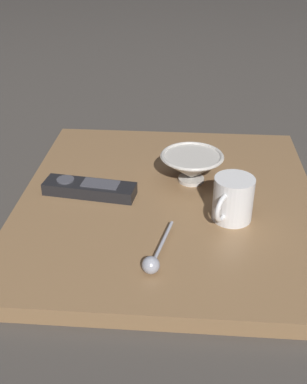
% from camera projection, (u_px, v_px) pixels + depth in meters
% --- Properties ---
extents(ground_plane, '(6.00, 6.00, 0.00)m').
position_uv_depth(ground_plane, '(168.00, 210.00, 0.99)').
color(ground_plane, '#47423D').
extents(table, '(0.60, 0.67, 0.03)m').
position_uv_depth(table, '(168.00, 204.00, 0.99)').
color(table, '#936D47').
rests_on(table, ground).
extents(cereal_bowl, '(0.14, 0.14, 0.06)m').
position_uv_depth(cereal_bowl, '(192.00, 166.00, 1.02)').
color(cereal_bowl, beige).
rests_on(cereal_bowl, table).
extents(coffee_mug, '(0.08, 0.10, 0.09)m').
position_uv_depth(coffee_mug, '(233.00, 199.00, 0.89)').
color(coffee_mug, white).
rests_on(coffee_mug, table).
extents(teaspoon, '(0.04, 0.14, 0.03)m').
position_uv_depth(teaspoon, '(153.00, 261.00, 0.78)').
color(teaspoon, '#A3A5B2').
rests_on(teaspoon, table).
extents(tv_remote_near, '(0.20, 0.08, 0.03)m').
position_uv_depth(tv_remote_near, '(90.00, 188.00, 0.98)').
color(tv_remote_near, black).
rests_on(tv_remote_near, table).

